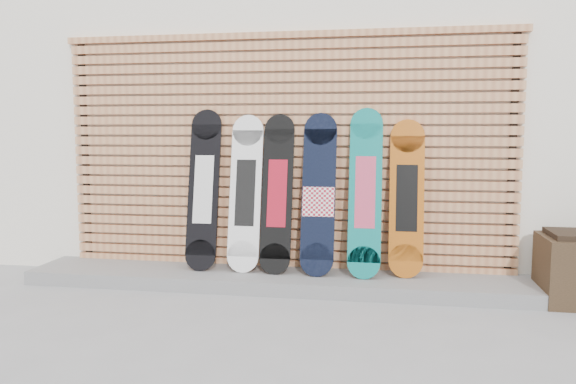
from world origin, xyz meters
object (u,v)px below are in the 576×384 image
snowboard_1 (246,193)px  snowboard_5 (407,198)px  snowboard_2 (277,193)px  snowboard_4 (365,192)px  snowboard_0 (204,189)px  snowboard_3 (319,195)px

snowboard_1 → snowboard_5: size_ratio=1.03×
snowboard_2 → snowboard_4: snowboard_4 is taller
snowboard_1 → snowboard_4: (1.09, -0.02, 0.03)m
snowboard_1 → snowboard_4: size_ratio=0.96×
snowboard_0 → snowboard_2: size_ratio=1.03×
snowboard_0 → snowboard_4: bearing=-0.7°
snowboard_0 → snowboard_5: bearing=1.0°
snowboard_2 → snowboard_4: 0.79m
snowboard_4 → snowboard_5: size_ratio=1.07×
snowboard_2 → snowboard_5: snowboard_2 is taller
snowboard_4 → snowboard_5: (0.36, 0.05, -0.05)m
snowboard_0 → snowboard_3: bearing=-0.7°
snowboard_1 → snowboard_0: bearing=-179.3°
snowboard_0 → snowboard_5: snowboard_0 is taller
snowboard_1 → snowboard_3: size_ratio=0.99×
snowboard_0 → snowboard_2: 0.70m
snowboard_2 → snowboard_0: bearing=179.7°
snowboard_5 → snowboard_2: bearing=-178.3°
snowboard_3 → snowboard_5: snowboard_3 is taller
snowboard_2 → snowboard_4: (0.79, -0.01, 0.03)m
snowboard_4 → snowboard_2: bearing=179.0°
snowboard_3 → snowboard_5: 0.77m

